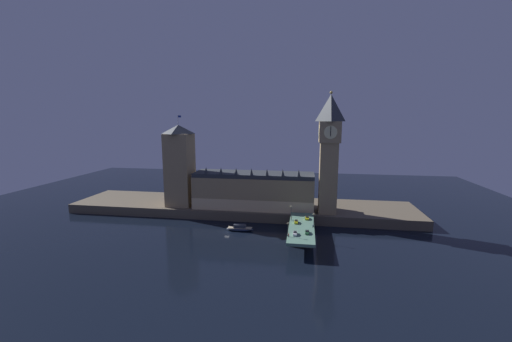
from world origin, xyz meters
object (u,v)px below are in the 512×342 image
street_lamp_mid (314,218)px  car_southbound_lead (307,232)px  pedestrian_far_rail (291,218)px  car_northbound_lead (296,222)px  car_northbound_trail (295,233)px  car_southbound_trail (307,218)px  boat_upstream (240,228)px  clock_tower (329,150)px  street_lamp_near (288,228)px  victoria_tower (180,165)px  pedestrian_near_rail (289,235)px  pedestrian_mid_walk (313,226)px  street_lamp_far (291,210)px

street_lamp_mid → car_southbound_lead: bearing=-107.8°
pedestrian_far_rail → car_southbound_lead: bearing=-66.1°
car_northbound_lead → car_southbound_lead: car_northbound_lead is taller
car_northbound_trail → car_southbound_trail: (5.54, 24.17, -0.03)m
car_southbound_trail → pedestrian_far_rail: (-8.30, -2.92, 0.23)m
boat_upstream → car_northbound_trail: bearing=-34.1°
clock_tower → street_lamp_near: size_ratio=10.55×
car_southbound_lead → street_lamp_mid: (3.17, 9.85, 3.71)m
victoria_tower → street_lamp_mid: (83.27, -34.25, -19.61)m
clock_tower → victoria_tower: (-91.70, 2.71, -11.41)m
clock_tower → car_southbound_trail: 41.55m
victoria_tower → clock_tower: bearing=-1.7°
clock_tower → victoria_tower: size_ratio=1.23×
clock_tower → car_northbound_lead: (-17.13, -27.09, -34.65)m
car_southbound_lead → pedestrian_near_rail: 10.17m
pedestrian_near_rail → pedestrian_mid_walk: bearing=52.1°
car_southbound_lead → street_lamp_mid: 10.99m
victoria_tower → car_southbound_lead: size_ratio=12.64×
clock_tower → pedestrian_near_rail: bearing=-112.8°
pedestrian_mid_walk → boat_upstream: bearing=165.7°
pedestrian_near_rail → car_southbound_trail: bearing=73.2°
car_southbound_trail → street_lamp_mid: bearing=-75.0°
car_northbound_lead → street_lamp_far: (-3.17, 10.27, 3.19)m
pedestrian_near_rail → victoria_tower: bearing=145.2°
car_northbound_trail → pedestrian_mid_walk: bearing=52.6°
pedestrian_far_rail → pedestrian_mid_walk: bearing=-43.2°
street_lamp_near → boat_upstream: 37.28m
car_northbound_lead → pedestrian_mid_walk: (8.30, -5.93, 0.24)m
pedestrian_near_rail → street_lamp_mid: bearing=53.9°
car_southbound_trail → pedestrian_far_rail: 8.80m
street_lamp_mid → boat_upstream: 41.50m
car_northbound_trail → street_lamp_near: bearing=-142.9°
clock_tower → car_southbound_lead: bearing=-105.7°
pedestrian_mid_walk → street_lamp_near: (-11.47, -13.23, 3.16)m
clock_tower → street_lamp_mid: size_ratio=10.00×
boat_upstream → pedestrian_mid_walk: bearing=-14.3°
clock_tower → pedestrian_near_rail: size_ratio=37.49×
victoria_tower → street_lamp_far: size_ratio=9.08×
car_northbound_lead → car_southbound_lead: 15.33m
street_lamp_near → street_lamp_far: street_lamp_near is taller
pedestrian_mid_walk → boat_upstream: 40.73m
clock_tower → street_lamp_far: 41.05m
clock_tower → pedestrian_mid_walk: (-8.83, -33.03, -34.41)m
car_northbound_lead → street_lamp_far: size_ratio=0.73×
clock_tower → pedestrian_far_rail: clock_tower is taller
street_lamp_near → pedestrian_far_rail: bearing=89.0°
clock_tower → boat_upstream: (-47.71, -23.13, -41.43)m
car_northbound_lead → car_southbound_trail: car_northbound_lead is taller
car_southbound_trail → victoria_tower: bearing=164.4°
street_lamp_mid → street_lamp_near: bearing=-128.9°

